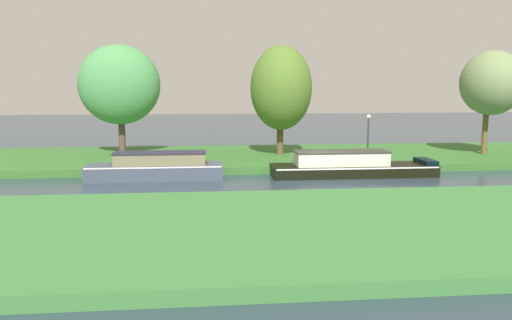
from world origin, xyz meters
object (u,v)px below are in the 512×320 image
object	(u,v)px
willow_tree_left	(119,85)
willow_tree_centre	(281,88)
black_barge	(350,166)
slate_narrowboat	(157,168)
willow_tree_right	(492,83)
lamp_post	(368,131)
mooring_post_far	(198,158)
mooring_post_near	(321,158)

from	to	relation	value
willow_tree_left	willow_tree_centre	distance (m)	10.02
willow_tree_left	black_barge	bearing A→B (deg)	-28.55
slate_narrowboat	willow_tree_right	distance (m)	20.76
lamp_post	mooring_post_far	distance (m)	9.74
willow_tree_right	lamp_post	xyz separation A→B (m)	(-8.21, -1.70, -2.73)
mooring_post_near	mooring_post_far	distance (m)	6.68
black_barge	lamp_post	bearing A→B (deg)	55.19
willow_tree_left	willow_tree_right	world-z (taller)	willow_tree_left
willow_tree_right	willow_tree_left	bearing A→B (deg)	173.01
willow_tree_centre	mooring_post_near	xyz separation A→B (m)	(1.69, -3.81, -3.75)
black_barge	mooring_post_near	xyz separation A→B (m)	(-1.21, 1.44, 0.24)
slate_narrowboat	willow_tree_centre	distance (m)	9.64
black_barge	willow_tree_right	xyz separation A→B (m)	(9.93, 4.16, 4.28)
mooring_post_near	slate_narrowboat	bearing A→B (deg)	-170.66
willow_tree_right	mooring_post_far	world-z (taller)	willow_tree_right
black_barge	mooring_post_near	distance (m)	1.89
willow_tree_left	willow_tree_centre	size ratio (longest dim) A/B	1.02
black_barge	mooring_post_far	bearing A→B (deg)	169.66
willow_tree_left	willow_tree_right	size ratio (longest dim) A/B	1.06
slate_narrowboat	mooring_post_far	distance (m)	2.53
willow_tree_left	mooring_post_near	size ratio (longest dim) A/B	9.35
mooring_post_far	black_barge	bearing A→B (deg)	-10.34
willow_tree_right	willow_tree_centre	bearing A→B (deg)	175.17
willow_tree_centre	mooring_post_near	size ratio (longest dim) A/B	9.21
lamp_post	slate_narrowboat	bearing A→B (deg)	-168.08
black_barge	willow_tree_centre	bearing A→B (deg)	118.90
willow_tree_centre	mooring_post_near	bearing A→B (deg)	-66.10
slate_narrowboat	lamp_post	bearing A→B (deg)	11.92
willow_tree_centre	slate_narrowboat	bearing A→B (deg)	-143.41
willow_tree_left	willow_tree_centre	xyz separation A→B (m)	(9.87, -1.70, -0.19)
willow_tree_right	black_barge	bearing A→B (deg)	-157.24
willow_tree_centre	mooring_post_near	distance (m)	5.60
willow_tree_left	mooring_post_far	world-z (taller)	willow_tree_left
willow_tree_right	mooring_post_near	distance (m)	12.16
mooring_post_near	willow_tree_right	bearing A→B (deg)	13.75
lamp_post	mooring_post_near	xyz separation A→B (m)	(-2.92, -1.03, -1.32)
willow_tree_right	mooring_post_near	world-z (taller)	willow_tree_right
willow_tree_left	mooring_post_far	bearing A→B (deg)	-48.46
lamp_post	mooring_post_far	xyz separation A→B (m)	(-9.61, -1.03, -1.26)
slate_narrowboat	mooring_post_far	size ratio (longest dim) A/B	7.95
willow_tree_left	willow_tree_right	bearing A→B (deg)	-6.99
black_barge	willow_tree_right	bearing A→B (deg)	22.76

